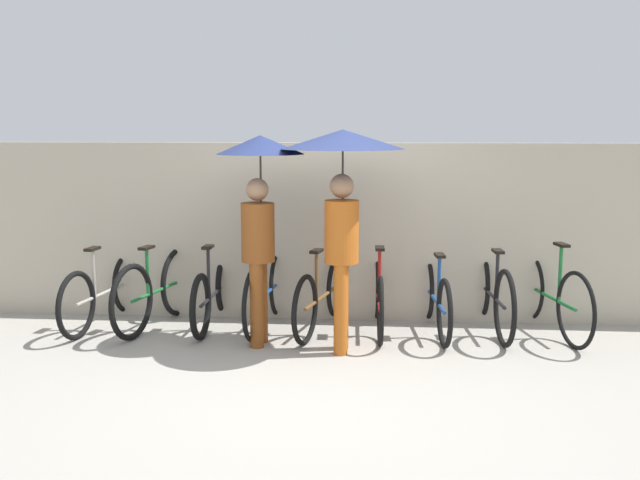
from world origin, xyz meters
name	(u,v)px	position (x,y,z in m)	size (l,w,h in m)	color
ground_plane	(310,376)	(0.00, 0.00, 0.00)	(30.00, 30.00, 0.00)	#9E998E
back_wall	(325,232)	(0.00, 1.88, 0.97)	(12.69, 0.12, 1.94)	#B2A893
parked_bicycle_0	(104,291)	(-2.34, 1.44, 0.36)	(0.44, 1.78, 0.99)	black
parked_bicycle_1	(157,290)	(-1.76, 1.41, 0.40)	(0.54, 1.73, 0.98)	black
parked_bicycle_2	(213,293)	(-1.17, 1.51, 0.35)	(0.44, 1.71, 1.02)	black
parked_bicycle_3	(267,291)	(-0.59, 1.48, 0.39)	(0.44, 1.77, 0.98)	black
parked_bicycle_4	(323,295)	(0.00, 1.44, 0.37)	(0.58, 1.76, 1.05)	black
parked_bicycle_5	(378,296)	(0.59, 1.44, 0.37)	(0.44, 1.70, 1.07)	black
parked_bicycle_6	(435,298)	(1.17, 1.44, 0.36)	(0.44, 1.72, 1.07)	black
parked_bicycle_7	(492,293)	(1.76, 1.52, 0.40)	(0.44, 1.83, 1.10)	black
parked_bicycle_8	(550,295)	(2.34, 1.49, 0.40)	(0.54, 1.80, 1.04)	black
pedestrian_leading	(259,189)	(-0.57, 0.93, 1.52)	(0.85, 0.85, 2.03)	brown
pedestrian_center	(342,172)	(0.23, 0.80, 1.70)	(1.15, 1.15, 2.08)	#B25619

